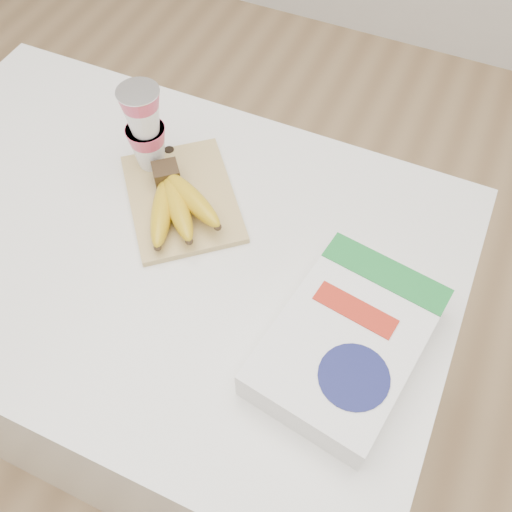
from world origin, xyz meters
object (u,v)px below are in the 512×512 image
Objects in this scene: table at (174,339)px; bananas at (176,203)px; cutting_board at (182,198)px; yogurt_stack at (145,126)px; cereal_box at (347,341)px.

bananas is at bearing 65.23° from table.
cutting_board is 0.05m from bananas.
cutting_board is 1.48× the size of yogurt_stack.
table is 0.61m from cereal_box.
table is 0.47m from bananas.
table is 5.67× the size of bananas.
yogurt_stack is at bearing 111.42° from cutting_board.
yogurt_stack is 0.53m from cereal_box.
yogurt_stack is at bearing 115.47° from table.
bananas is (0.01, -0.04, 0.03)m from cutting_board.
cutting_board is 0.15m from yogurt_stack.
yogurt_stack reaches higher than cutting_board.
cutting_board is at bearing -28.60° from yogurt_stack.
yogurt_stack is at bearing 164.26° from cereal_box.
cutting_board is 1.33× the size of bananas.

